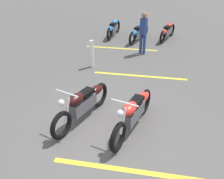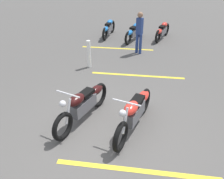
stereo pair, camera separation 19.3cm
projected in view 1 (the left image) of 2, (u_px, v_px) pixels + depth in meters
ground_plane at (104, 131)px, 5.70m from camera, size 60.00×60.00×0.00m
motorcycle_bright_foreground at (134, 112)px, 5.59m from camera, size 2.18×0.79×1.04m
motorcycle_dark_foreground at (83, 103)px, 5.92m from camera, size 2.15×0.87×1.04m
motorcycle_row_far_left at (167, 31)px, 11.69m from camera, size 2.00×0.73×0.78m
motorcycle_row_left at (138, 32)px, 11.51m from camera, size 2.05×0.74×0.80m
motorcycle_row_center at (113, 28)px, 12.17m from camera, size 2.10×0.36×0.79m
bystander_near_row at (143, 31)px, 9.76m from camera, size 0.28×0.30×1.71m
bollard_post at (92, 54)px, 8.76m from camera, size 0.14×0.14×1.01m
parking_stripe_near at (133, 171)px, 4.64m from camera, size 0.20×3.20×0.01m
parking_stripe_mid at (140, 76)px, 8.31m from camera, size 0.20×3.20×0.01m
parking_stripe_far at (121, 48)px, 10.77m from camera, size 0.20×3.20×0.01m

